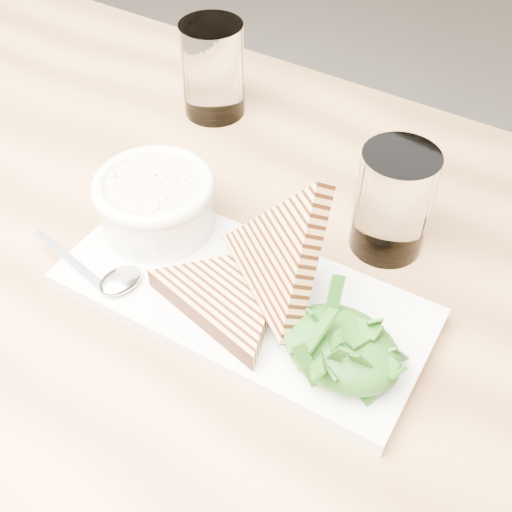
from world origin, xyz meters
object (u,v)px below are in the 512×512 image
Objects in this scene: platter at (243,298)px; glass_near at (213,70)px; table_top at (102,274)px; glass_far at (393,202)px; soup_bowl at (157,208)px.

glass_near reaches higher than platter.
table_top is 0.30m from glass_near.
glass_near reaches higher than table_top.
glass_far is (0.30, -0.07, -0.00)m from glass_near.
soup_bowl is 1.01× the size of glass_far.
platter is 3.07× the size of glass_far.
table_top is 11.68× the size of glass_far.
glass_near is 1.04× the size of glass_far.
soup_bowl is at bearing 173.58° from platter.
soup_bowl is 0.24m from glass_far.
glass_near is at bearing 136.99° from platter.
platter is (0.15, 0.05, 0.03)m from table_top.
glass_near is at bearing 167.25° from glass_far.
glass_near is (-0.24, 0.23, 0.05)m from platter.
platter is at bearing -111.11° from glass_far.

